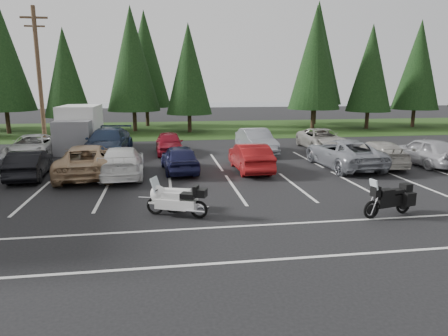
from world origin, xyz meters
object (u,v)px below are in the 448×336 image
at_px(utility_pole, 39,78).
at_px(box_truck, 78,128).
at_px(car_near_8, 426,151).
at_px(car_far_4, 322,139).
at_px(car_near_2, 88,160).
at_px(car_near_5, 250,157).
at_px(adventure_motorcycle, 389,197).
at_px(car_far_2, 169,143).
at_px(cargo_trailer, 175,199).
at_px(car_near_1, 29,164).
at_px(car_far_0, 32,147).
at_px(car_near_7, 377,153).
at_px(car_far_3, 256,141).
at_px(car_near_3, 122,162).
at_px(touring_motorcycle, 176,197).
at_px(car_far_1, 108,142).
at_px(car_near_4, 180,158).
at_px(car_near_6, 343,153).

relative_size(utility_pole, box_truck, 1.61).
xyz_separation_m(car_near_8, car_far_4, (-3.53, 5.89, -0.07)).
distance_m(utility_pole, car_near_2, 9.42).
relative_size(car_near_5, adventure_motorcycle, 1.94).
relative_size(car_far_2, cargo_trailer, 2.72).
bearing_deg(car_far_4, adventure_motorcycle, -101.13).
bearing_deg(car_near_1, car_near_2, 174.83).
bearing_deg(car_far_0, car_far_2, 0.39).
bearing_deg(car_near_7, car_far_3, -37.22).
bearing_deg(car_far_0, box_truck, 49.31).
distance_m(car_near_2, car_near_3, 1.65).
bearing_deg(car_near_7, car_near_3, 6.88).
relative_size(utility_pole, cargo_trailer, 6.05).
distance_m(car_far_0, touring_motorcycle, 14.55).
xyz_separation_m(car_far_1, adventure_motorcycle, (10.73, -13.16, -0.16)).
bearing_deg(car_near_5, car_far_2, -56.12).
distance_m(box_truck, car_near_3, 9.18).
distance_m(utility_pole, car_far_3, 14.19).
xyz_separation_m(box_truck, adventure_motorcycle, (12.93, -15.76, -0.77)).
bearing_deg(car_near_2, car_near_8, 176.52).
distance_m(car_near_3, car_near_8, 16.07).
distance_m(car_near_3, car_far_0, 8.16).
bearing_deg(utility_pole, touring_motorcycle, -60.87).
bearing_deg(adventure_motorcycle, car_near_4, 115.26).
relative_size(car_near_7, touring_motorcycle, 1.95).
xyz_separation_m(car_near_4, car_near_5, (3.55, -0.30, 0.01)).
height_order(box_truck, car_near_1, box_truck).
bearing_deg(cargo_trailer, car_far_4, 65.75).
height_order(utility_pole, car_near_7, utility_pole).
bearing_deg(cargo_trailer, car_near_1, 155.67).
height_order(car_near_5, touring_motorcycle, car_near_5).
bearing_deg(car_near_1, car_near_8, 174.59).
bearing_deg(car_near_6, car_near_4, -3.32).
bearing_deg(utility_pole, car_near_3, -54.87).
xyz_separation_m(car_near_5, car_far_1, (-7.70, 5.50, 0.13)).
distance_m(car_near_4, touring_motorcycle, 6.94).
height_order(car_near_5, car_far_2, car_near_5).
xyz_separation_m(box_truck, car_far_3, (11.42, -2.94, -0.68)).
bearing_deg(car_near_7, car_near_1, 5.24).
height_order(car_near_8, car_far_2, car_near_8).
bearing_deg(car_near_4, touring_motorcycle, 81.81).
relative_size(car_far_0, touring_motorcycle, 2.07).
bearing_deg(car_far_0, adventure_motorcycle, -42.26).
xyz_separation_m(box_truck, touring_motorcycle, (5.93, -14.73, -0.79)).
bearing_deg(car_far_3, car_near_6, -58.71).
xyz_separation_m(box_truck, cargo_trailer, (5.91, -13.89, -1.11)).
relative_size(car_near_4, car_near_8, 0.92).
bearing_deg(touring_motorcycle, car_near_2, 144.34).
bearing_deg(car_near_2, car_near_7, 177.40).
height_order(touring_motorcycle, adventure_motorcycle, adventure_motorcycle).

